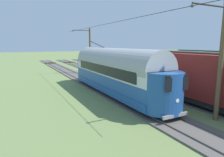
{
  "coord_description": "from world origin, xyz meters",
  "views": [
    {
      "loc": [
        15.2,
        18.3,
        4.65
      ],
      "look_at": [
        7.22,
        2.72,
        1.57
      ],
      "focal_mm": 31.34,
      "sensor_mm": 36.0,
      "label": 1
    }
  ],
  "objects_px": {
    "coach_adjacent": "(220,80)",
    "catenary_pole_foreground": "(90,50)",
    "track_end_bumper": "(133,71)",
    "catenary_pole_mid_near": "(220,60)",
    "vintage_streetcar": "(114,71)"
  },
  "relations": [
    {
      "from": "coach_adjacent",
      "to": "catenary_pole_foreground",
      "type": "height_order",
      "value": "catenary_pole_foreground"
    },
    {
      "from": "catenary_pole_foreground",
      "to": "track_end_bumper",
      "type": "distance_m",
      "value": 7.79
    },
    {
      "from": "catenary_pole_mid_near",
      "to": "track_end_bumper",
      "type": "xyz_separation_m",
      "value": [
        -6.61,
        -19.17,
        -3.31
      ]
    },
    {
      "from": "vintage_streetcar",
      "to": "catenary_pole_foreground",
      "type": "distance_m",
      "value": 13.46
    },
    {
      "from": "catenary_pole_foreground",
      "to": "track_end_bumper",
      "type": "bearing_deg",
      "value": 159.61
    },
    {
      "from": "vintage_streetcar",
      "to": "catenary_pole_mid_near",
      "type": "relative_size",
      "value": 2.24
    },
    {
      "from": "vintage_streetcar",
      "to": "catenary_pole_foreground",
      "type": "bearing_deg",
      "value": -101.29
    },
    {
      "from": "track_end_bumper",
      "to": "coach_adjacent",
      "type": "bearing_deg",
      "value": 75.6
    },
    {
      "from": "vintage_streetcar",
      "to": "catenary_pole_foreground",
      "type": "height_order",
      "value": "catenary_pole_foreground"
    },
    {
      "from": "vintage_streetcar",
      "to": "track_end_bumper",
      "type": "relative_size",
      "value": 8.81
    },
    {
      "from": "catenary_pole_mid_near",
      "to": "vintage_streetcar",
      "type": "bearing_deg",
      "value": -72.87
    },
    {
      "from": "catenary_pole_foreground",
      "to": "catenary_pole_mid_near",
      "type": "relative_size",
      "value": 1.0
    },
    {
      "from": "coach_adjacent",
      "to": "catenary_pole_foreground",
      "type": "bearing_deg",
      "value": -84.41
    },
    {
      "from": "catenary_pole_foreground",
      "to": "track_end_bumper",
      "type": "height_order",
      "value": "catenary_pole_foreground"
    },
    {
      "from": "vintage_streetcar",
      "to": "coach_adjacent",
      "type": "xyz_separation_m",
      "value": [
        -4.62,
        7.29,
        -0.09
      ]
    }
  ]
}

